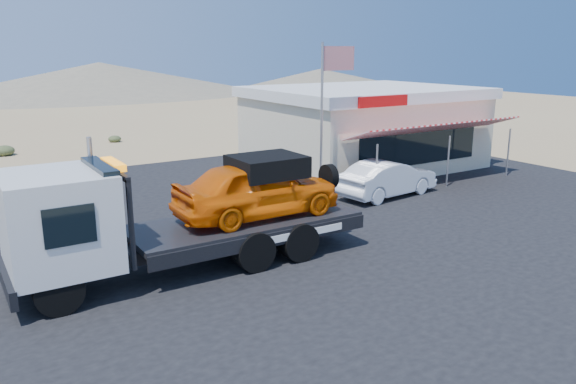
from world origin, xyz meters
The scene contains 6 objects.
ground centered at (0.00, 0.00, 0.00)m, with size 120.00×120.00×0.00m, color #9F825A.
asphalt_lot centered at (2.00, 3.00, 0.01)m, with size 32.00×24.00×0.02m, color black.
tow_truck centered at (-2.47, 0.62, 1.68)m, with size 9.36×2.77×3.13m.
white_sedan centered at (7.26, 3.47, 0.74)m, with size 1.53×4.40×1.45m, color silver.
jerky_store centered at (10.50, 8.97, 1.99)m, with size 10.40×9.97×3.90m.
flagpole centered at (4.93, 4.50, 3.76)m, with size 1.55×0.10×6.00m.
Camera 1 is at (-7.80, -12.86, 5.77)m, focal length 35.00 mm.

